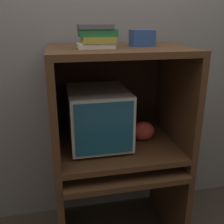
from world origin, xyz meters
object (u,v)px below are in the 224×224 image
(crt_monitor, at_px, (98,116))
(storage_box, at_px, (142,38))
(keyboard, at_px, (104,166))
(book_stack, at_px, (97,36))
(mouse, at_px, (149,160))
(snack_bag, at_px, (143,131))

(crt_monitor, height_order, storage_box, storage_box)
(keyboard, relative_size, book_stack, 2.11)
(mouse, bearing_deg, keyboard, -179.41)
(snack_bag, relative_size, storage_box, 1.16)
(keyboard, bearing_deg, crt_monitor, 93.10)
(keyboard, relative_size, snack_bag, 2.92)
(crt_monitor, xyz_separation_m, mouse, (0.32, -0.15, -0.28))
(keyboard, bearing_deg, snack_bag, 25.07)
(storage_box, bearing_deg, mouse, -75.89)
(crt_monitor, xyz_separation_m, keyboard, (0.01, -0.15, -0.28))
(snack_bag, bearing_deg, book_stack, -167.50)
(keyboard, distance_m, storage_box, 0.84)
(book_stack, height_order, storage_box, book_stack)
(snack_bag, bearing_deg, keyboard, -154.93)
(crt_monitor, relative_size, snack_bag, 2.92)
(storage_box, bearing_deg, snack_bag, -5.92)
(mouse, height_order, snack_bag, snack_bag)
(keyboard, relative_size, mouse, 6.23)
(crt_monitor, relative_size, keyboard, 1.00)
(keyboard, distance_m, mouse, 0.31)
(mouse, relative_size, storage_box, 0.55)
(mouse, relative_size, snack_bag, 0.47)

